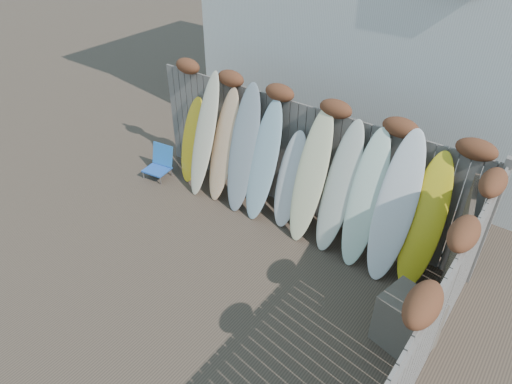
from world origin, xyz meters
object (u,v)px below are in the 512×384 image
Objects in this scene: lattice_panel at (451,267)px; wooden_crate at (407,322)px; beach_chair at (160,162)px; surfboard_0 at (193,141)px.

wooden_crate is at bearing -120.29° from lattice_panel.
lattice_panel is (5.60, -0.32, 0.70)m from beach_chair.
wooden_crate reaches higher than beach_chair.
surfboard_0 is at bearing 161.50° from lattice_panel.
surfboard_0 is (-4.79, 1.27, 0.42)m from wooden_crate.
wooden_crate is at bearing -9.64° from beach_chair.
lattice_panel is 5.05m from surfboard_0.
surfboard_0 reaches higher than wooden_crate.
beach_chair is 5.46m from wooden_crate.
lattice_panel is at bearing 70.46° from wooden_crate.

